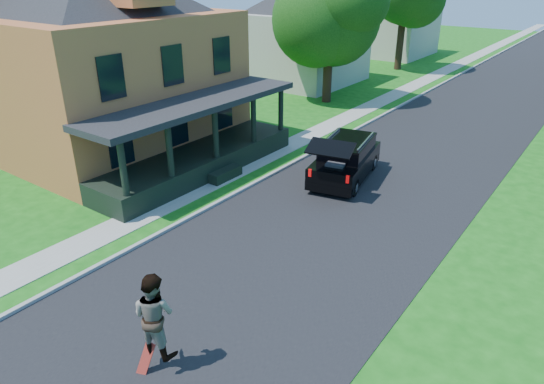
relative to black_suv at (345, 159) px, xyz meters
The scene contains 12 objects.
ground 9.15m from the black_suv, 81.16° to the right, with size 140.00×140.00×0.00m, color #135B12.
street 11.12m from the black_suv, 82.75° to the left, with size 8.00×120.00×0.02m, color black.
curb 11.35m from the black_suv, 103.54° to the left, with size 0.15×120.00×0.12m, color #959691.
sidewalk 11.81m from the black_suv, 110.90° to the left, with size 1.30×120.00×0.03m, color gray.
front_walk 8.68m from the black_suv, 159.69° to the right, with size 6.50×1.20×0.03m, color gray.
main_house 12.47m from the black_suv, 165.25° to the right, with size 15.56×15.56×10.10m.
neighbor_house_mid 19.56m from the black_suv, 128.89° to the left, with size 12.78×12.78×8.30m.
neighbor_house_far 33.45m from the black_suv, 111.32° to the left, with size 12.78×12.78×8.30m.
black_suv is the anchor object (origin of this frame).
skateboarder 11.83m from the black_suv, 81.62° to the right, with size 1.08×0.90×1.98m.
skateboard 12.14m from the black_suv, 82.25° to the right, with size 0.31×0.45×0.84m.
tree_left_mid 13.86m from the black_suv, 123.77° to the left, with size 6.30×6.29×9.19m.
Camera 1 is at (7.15, -7.82, 8.04)m, focal length 32.00 mm.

